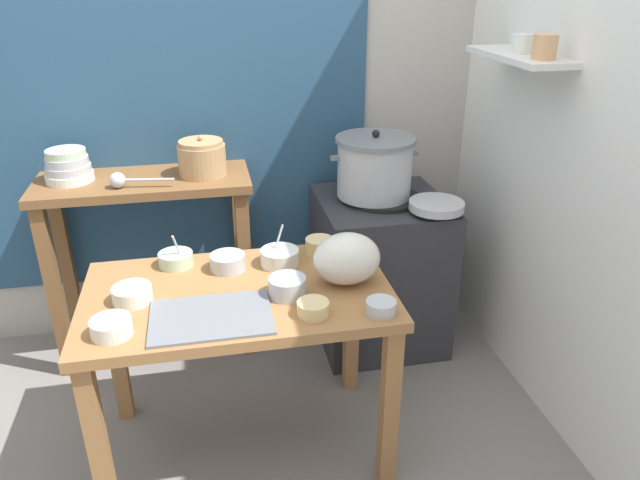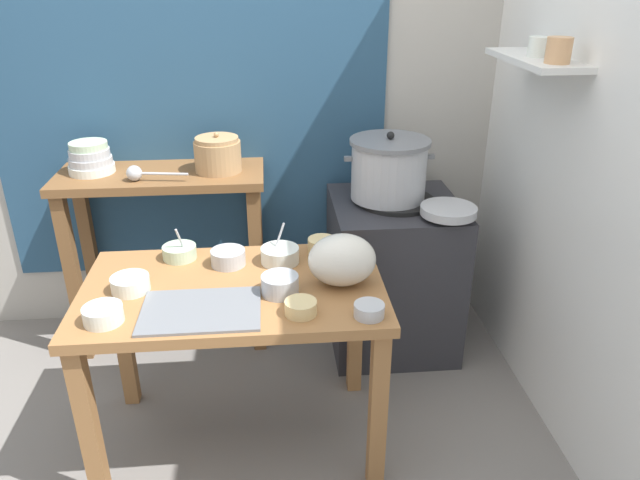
% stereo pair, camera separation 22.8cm
% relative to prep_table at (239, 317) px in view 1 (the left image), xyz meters
% --- Properties ---
extents(ground_plane, '(9.00, 9.00, 0.00)m').
position_rel_prep_table_xyz_m(ground_plane, '(-0.07, -0.04, -0.61)').
color(ground_plane, gray).
extents(wall_back, '(4.40, 0.12, 2.60)m').
position_rel_prep_table_xyz_m(wall_back, '(0.01, 1.06, 0.69)').
color(wall_back, '#B2ADA3').
rests_on(wall_back, ground).
extents(wall_right, '(0.30, 3.20, 2.60)m').
position_rel_prep_table_xyz_m(wall_right, '(1.33, 0.16, 0.69)').
color(wall_right, white).
rests_on(wall_right, ground).
extents(prep_table, '(1.10, 0.66, 0.72)m').
position_rel_prep_table_xyz_m(prep_table, '(0.00, 0.00, 0.00)').
color(prep_table, '#9E6B3D').
rests_on(prep_table, ground).
extents(back_shelf_table, '(0.96, 0.40, 0.90)m').
position_rel_prep_table_xyz_m(back_shelf_table, '(-0.36, 0.79, 0.07)').
color(back_shelf_table, brown).
rests_on(back_shelf_table, ground).
extents(stove_block, '(0.60, 0.61, 0.78)m').
position_rel_prep_table_xyz_m(stove_block, '(0.74, 0.66, -0.23)').
color(stove_block, '#2D2D33').
rests_on(stove_block, ground).
extents(steamer_pot, '(0.42, 0.37, 0.32)m').
position_rel_prep_table_xyz_m(steamer_pot, '(0.70, 0.68, 0.31)').
color(steamer_pot, '#B7BABF').
rests_on(steamer_pot, stove_block).
extents(clay_pot, '(0.22, 0.22, 0.19)m').
position_rel_prep_table_xyz_m(clay_pot, '(-0.09, 0.79, 0.37)').
color(clay_pot, tan).
rests_on(clay_pot, back_shelf_table).
extents(bowl_stack_enamel, '(0.21, 0.21, 0.15)m').
position_rel_prep_table_xyz_m(bowl_stack_enamel, '(-0.67, 0.82, 0.36)').
color(bowl_stack_enamel, silver).
rests_on(bowl_stack_enamel, back_shelf_table).
extents(ladle, '(0.28, 0.08, 0.07)m').
position_rel_prep_table_xyz_m(ladle, '(-0.44, 0.68, 0.33)').
color(ladle, '#B7BABF').
rests_on(ladle, back_shelf_table).
extents(serving_tray, '(0.40, 0.28, 0.01)m').
position_rel_prep_table_xyz_m(serving_tray, '(-0.10, -0.17, 0.12)').
color(serving_tray, slate).
rests_on(serving_tray, prep_table).
extents(plastic_bag, '(0.25, 0.19, 0.19)m').
position_rel_prep_table_xyz_m(plastic_bag, '(0.40, -0.02, 0.21)').
color(plastic_bag, silver).
rests_on(plastic_bag, prep_table).
extents(wide_pan, '(0.25, 0.25, 0.04)m').
position_rel_prep_table_xyz_m(wide_pan, '(0.93, 0.45, 0.19)').
color(wide_pan, '#B7BABF').
rests_on(wide_pan, stove_block).
extents(prep_bowl_0, '(0.15, 0.15, 0.15)m').
position_rel_prep_table_xyz_m(prep_bowl_0, '(0.18, 0.17, 0.14)').
color(prep_bowl_0, silver).
rests_on(prep_bowl_0, prep_table).
extents(prep_bowl_1, '(0.14, 0.14, 0.06)m').
position_rel_prep_table_xyz_m(prep_bowl_1, '(-0.36, -0.00, 0.14)').
color(prep_bowl_1, silver).
rests_on(prep_bowl_1, prep_table).
extents(prep_bowl_2, '(0.13, 0.13, 0.14)m').
position_rel_prep_table_xyz_m(prep_bowl_2, '(-0.22, 0.24, 0.14)').
color(prep_bowl_2, '#B7D1AD').
rests_on(prep_bowl_2, prep_table).
extents(prep_bowl_3, '(0.13, 0.13, 0.06)m').
position_rel_prep_table_xyz_m(prep_bowl_3, '(-0.02, 0.17, 0.14)').
color(prep_bowl_3, '#B7BABF').
rests_on(prep_bowl_3, prep_table).
extents(prep_bowl_4, '(0.11, 0.11, 0.06)m').
position_rel_prep_table_xyz_m(prep_bowl_4, '(0.35, 0.24, 0.15)').
color(prep_bowl_4, '#E5C684').
rests_on(prep_bowl_4, prep_table).
extents(prep_bowl_5, '(0.11, 0.11, 0.05)m').
position_rel_prep_table_xyz_m(prep_bowl_5, '(0.24, -0.21, 0.14)').
color(prep_bowl_5, '#E5C684').
rests_on(prep_bowl_5, prep_table).
extents(prep_bowl_6, '(0.13, 0.13, 0.07)m').
position_rel_prep_table_xyz_m(prep_bowl_6, '(0.17, -0.07, 0.15)').
color(prep_bowl_6, '#B7BABF').
rests_on(prep_bowl_6, prep_table).
extents(prep_bowl_7, '(0.13, 0.13, 0.06)m').
position_rel_prep_table_xyz_m(prep_bowl_7, '(-0.41, -0.20, 0.14)').
color(prep_bowl_7, silver).
rests_on(prep_bowl_7, prep_table).
extents(prep_bowl_8, '(0.10, 0.10, 0.05)m').
position_rel_prep_table_xyz_m(prep_bowl_8, '(0.46, -0.25, 0.14)').
color(prep_bowl_8, '#B7BABF').
rests_on(prep_bowl_8, prep_table).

